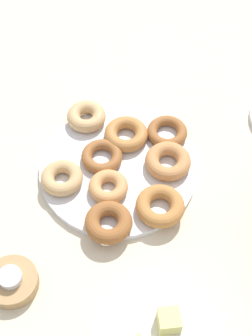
{
  "coord_description": "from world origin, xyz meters",
  "views": [
    {
      "loc": [
        0.33,
        0.53,
        0.88
      ],
      "look_at": [
        0.0,
        0.03,
        0.04
      ],
      "focal_mm": 54.97,
      "sensor_mm": 36.0,
      "label": 1
    }
  ],
  "objects_px": {
    "donut_5": "(160,206)",
    "donut_2": "(108,187)",
    "candle_holder": "(12,282)",
    "donut_8": "(168,161)",
    "donut_plate": "(118,168)",
    "donut_7": "(62,178)",
    "melon_chunk_left": "(169,321)",
    "tealight": "(10,277)",
    "donut_6": "(109,222)",
    "donut_0": "(167,132)",
    "donut_1": "(86,117)",
    "donut_4": "(126,134)",
    "donut_3": "(102,156)"
  },
  "relations": [
    {
      "from": "donut_0",
      "to": "donut_4",
      "type": "xyz_separation_m",
      "value": [
        0.08,
        -0.04,
        0.0
      ]
    },
    {
      "from": "donut_0",
      "to": "tealight",
      "type": "height_order",
      "value": "tealight"
    },
    {
      "from": "donut_5",
      "to": "candle_holder",
      "type": "xyz_separation_m",
      "value": [
        0.31,
        -0.02,
        -0.02
      ]
    },
    {
      "from": "candle_holder",
      "to": "donut_4",
      "type": "bearing_deg",
      "value": -155.3
    },
    {
      "from": "donut_5",
      "to": "donut_2",
      "type": "bearing_deg",
      "value": -57.51
    },
    {
      "from": "donut_plate",
      "to": "candle_holder",
      "type": "xyz_separation_m",
      "value": [
        0.3,
        0.11,
        0.01
      ]
    },
    {
      "from": "donut_0",
      "to": "donut_7",
      "type": "bearing_deg",
      "value": -4.2
    },
    {
      "from": "donut_4",
      "to": "donut_2",
      "type": "bearing_deg",
      "value": 41.79
    },
    {
      "from": "donut_0",
      "to": "donut_1",
      "type": "height_order",
      "value": "donut_1"
    },
    {
      "from": "donut_3",
      "to": "melon_chunk_left",
      "type": "relative_size",
      "value": 2.4
    },
    {
      "from": "donut_8",
      "to": "tealight",
      "type": "height_order",
      "value": "donut_8"
    },
    {
      "from": "donut_0",
      "to": "melon_chunk_left",
      "type": "relative_size",
      "value": 2.43
    },
    {
      "from": "donut_plate",
      "to": "donut_1",
      "type": "xyz_separation_m",
      "value": [
        -0.01,
        -0.14,
        0.02
      ]
    },
    {
      "from": "donut_0",
      "to": "donut_6",
      "type": "relative_size",
      "value": 0.95
    },
    {
      "from": "donut_4",
      "to": "donut_8",
      "type": "distance_m",
      "value": 0.11
    },
    {
      "from": "donut_7",
      "to": "donut_8",
      "type": "relative_size",
      "value": 0.89
    },
    {
      "from": "tealight",
      "to": "melon_chunk_left",
      "type": "height_order",
      "value": "melon_chunk_left"
    },
    {
      "from": "donut_2",
      "to": "donut_7",
      "type": "distance_m",
      "value": 0.1
    },
    {
      "from": "donut_1",
      "to": "donut_2",
      "type": "xyz_separation_m",
      "value": [
        0.06,
        0.18,
        -0.0
      ]
    },
    {
      "from": "donut_5",
      "to": "melon_chunk_left",
      "type": "height_order",
      "value": "melon_chunk_left"
    },
    {
      "from": "candle_holder",
      "to": "melon_chunk_left",
      "type": "bearing_deg",
      "value": 129.12
    },
    {
      "from": "donut_2",
      "to": "donut_6",
      "type": "xyz_separation_m",
      "value": [
        0.04,
        0.07,
        0.0
      ]
    },
    {
      "from": "donut_7",
      "to": "donut_8",
      "type": "bearing_deg",
      "value": 157.39
    },
    {
      "from": "candle_holder",
      "to": "donut_8",
      "type": "bearing_deg",
      "value": -172.03
    },
    {
      "from": "donut_5",
      "to": "tealight",
      "type": "bearing_deg",
      "value": -4.57
    },
    {
      "from": "candle_holder",
      "to": "tealight",
      "type": "relative_size",
      "value": 2.22
    },
    {
      "from": "donut_4",
      "to": "donut_6",
      "type": "bearing_deg",
      "value": 47.82
    },
    {
      "from": "donut_1",
      "to": "donut_5",
      "type": "distance_m",
      "value": 0.28
    },
    {
      "from": "donut_4",
      "to": "candle_holder",
      "type": "relative_size",
      "value": 0.98
    },
    {
      "from": "donut_plate",
      "to": "melon_chunk_left",
      "type": "relative_size",
      "value": 9.16
    },
    {
      "from": "melon_chunk_left",
      "to": "donut_2",
      "type": "bearing_deg",
      "value": -102.85
    },
    {
      "from": "donut_5",
      "to": "donut_6",
      "type": "xyz_separation_m",
      "value": [
        0.1,
        -0.02,
        0.0
      ]
    },
    {
      "from": "donut_2",
      "to": "melon_chunk_left",
      "type": "relative_size",
      "value": 2.22
    },
    {
      "from": "donut_0",
      "to": "donut_7",
      "type": "height_order",
      "value": "donut_7"
    },
    {
      "from": "donut_7",
      "to": "donut_plate",
      "type": "bearing_deg",
      "value": 165.26
    },
    {
      "from": "donut_1",
      "to": "donut_plate",
      "type": "bearing_deg",
      "value": 86.08
    },
    {
      "from": "donut_0",
      "to": "donut_5",
      "type": "distance_m",
      "value": 0.19
    },
    {
      "from": "donut_7",
      "to": "donut_0",
      "type": "bearing_deg",
      "value": 175.8
    },
    {
      "from": "donut_8",
      "to": "melon_chunk_left",
      "type": "distance_m",
      "value": 0.35
    },
    {
      "from": "tealight",
      "to": "donut_8",
      "type": "bearing_deg",
      "value": -172.03
    },
    {
      "from": "donut_7",
      "to": "tealight",
      "type": "height_order",
      "value": "donut_7"
    },
    {
      "from": "tealight",
      "to": "donut_3",
      "type": "bearing_deg",
      "value": -153.07
    },
    {
      "from": "tealight",
      "to": "donut_6",
      "type": "bearing_deg",
      "value": 179.91
    },
    {
      "from": "donut_8",
      "to": "tealight",
      "type": "relative_size",
      "value": 2.22
    },
    {
      "from": "donut_plate",
      "to": "donut_7",
      "type": "xyz_separation_m",
      "value": [
        0.12,
        -0.03,
        0.02
      ]
    },
    {
      "from": "melon_chunk_left",
      "to": "candle_holder",
      "type": "bearing_deg",
      "value": -50.88
    },
    {
      "from": "donut_plate",
      "to": "tealight",
      "type": "bearing_deg",
      "value": 20.0
    },
    {
      "from": "tealight",
      "to": "donut_7",
      "type": "bearing_deg",
      "value": -142.72
    },
    {
      "from": "donut_plate",
      "to": "donut_8",
      "type": "relative_size",
      "value": 3.44
    },
    {
      "from": "donut_1",
      "to": "donut_7",
      "type": "relative_size",
      "value": 1.01
    }
  ]
}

